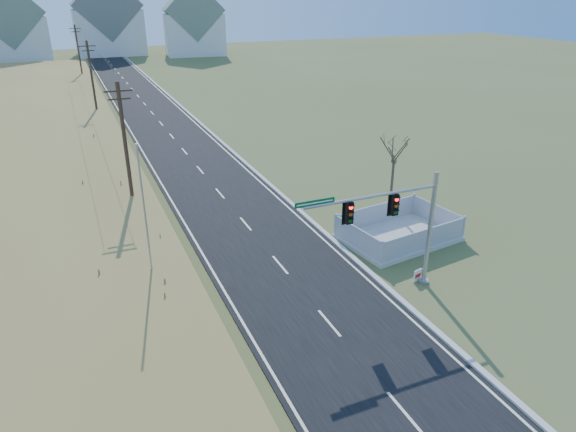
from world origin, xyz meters
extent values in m
plane|color=#4E5529|center=(0.00, 0.00, 0.00)|extent=(260.00, 260.00, 0.00)
cube|color=black|center=(0.00, 50.00, 0.03)|extent=(8.00, 180.00, 0.06)
cube|color=#B2AFA8|center=(4.15, 50.00, 0.09)|extent=(0.30, 180.00, 0.18)
cylinder|color=#422D1E|center=(-6.50, 15.00, 4.50)|extent=(0.26, 0.26, 9.00)
cube|color=#422D1E|center=(-6.50, 15.00, 8.40)|extent=(1.80, 0.10, 0.10)
cube|color=#422D1E|center=(-6.50, 15.00, 7.90)|extent=(1.40, 0.10, 0.10)
cylinder|color=#422D1E|center=(-6.50, 45.00, 4.50)|extent=(0.26, 0.26, 9.00)
cube|color=#422D1E|center=(-6.50, 45.00, 8.40)|extent=(1.80, 0.10, 0.10)
cube|color=#422D1E|center=(-6.50, 45.00, 7.90)|extent=(1.40, 0.10, 0.10)
cylinder|color=#422D1E|center=(-6.50, 75.00, 4.50)|extent=(0.26, 0.26, 9.00)
cube|color=#422D1E|center=(-6.50, 75.00, 8.40)|extent=(1.80, 0.10, 0.10)
cube|color=#422D1E|center=(-6.50, 75.00, 7.90)|extent=(1.40, 0.10, 0.10)
cube|color=silver|center=(-18.00, 108.00, 4.50)|extent=(14.66, 10.95, 9.00)
cube|color=slate|center=(-18.00, 108.00, 9.90)|extent=(14.93, 11.17, 14.26)
cube|color=silver|center=(2.00, 112.00, 5.00)|extent=(15.00, 10.00, 10.00)
cube|color=slate|center=(2.00, 112.00, 10.90)|extent=(15.27, 10.20, 15.27)
cube|color=silver|center=(20.00, 104.00, 4.50)|extent=(13.87, 10.31, 9.00)
cube|color=slate|center=(20.00, 104.00, 9.90)|extent=(14.12, 10.51, 13.24)
cylinder|color=#9EA0A5|center=(6.33, -0.68, 0.09)|extent=(0.53, 0.53, 0.18)
cylinder|color=#9EA0A5|center=(6.33, -0.68, 3.11)|extent=(0.23, 0.23, 6.21)
cylinder|color=#9EA0A5|center=(2.78, -0.68, 5.50)|extent=(7.10, 0.15, 0.14)
cube|color=black|center=(4.03, -0.68, 4.88)|extent=(0.34, 0.28, 1.05)
cube|color=black|center=(1.54, -0.68, 4.88)|extent=(0.34, 0.28, 1.05)
cube|color=#045025|center=(-0.24, -0.68, 5.68)|extent=(1.95, 0.04, 0.27)
cube|color=#B7B5AD|center=(8.05, 4.19, 0.13)|extent=(7.39, 5.54, 0.26)
cube|color=#A1A1A6|center=(8.35, 2.04, 0.91)|extent=(6.47, 0.98, 1.30)
cube|color=#A1A1A6|center=(7.75, 6.34, 0.91)|extent=(6.47, 0.98, 1.30)
cube|color=#A1A1A6|center=(4.82, 3.74, 0.91)|extent=(0.68, 4.31, 1.30)
cube|color=#A1A1A6|center=(11.28, 4.64, 0.91)|extent=(0.68, 4.31, 1.30)
cube|color=white|center=(6.08, -0.46, 0.37)|extent=(0.55, 0.18, 0.69)
cube|color=red|center=(6.09, -0.49, 0.37)|extent=(0.44, 0.13, 0.20)
cylinder|color=#B7B5AD|center=(-7.00, 4.17, 0.08)|extent=(0.35, 0.35, 0.16)
cylinder|color=#9EA0A5|center=(-7.00, 4.17, 3.93)|extent=(0.10, 0.10, 7.86)
cylinder|color=#4C3F33|center=(9.97, 8.03, 1.90)|extent=(0.17, 0.17, 3.81)
camera|label=1|loc=(-9.60, -19.45, 14.35)|focal=32.00mm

